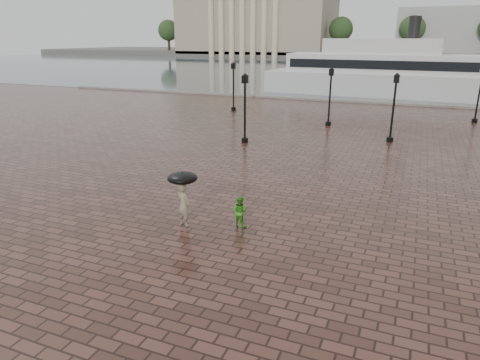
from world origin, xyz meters
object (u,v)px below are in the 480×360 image
object	(u,v)px
street_lamps	(334,97)
adult_pedestrian	(184,205)
child_pedestrian	(240,211)
ferry_near	(380,72)

from	to	relation	value
street_lamps	adult_pedestrian	size ratio (longest dim) A/B	13.02
adult_pedestrian	child_pedestrian	bearing A→B (deg)	-144.50
child_pedestrian	adult_pedestrian	bearing A→B (deg)	29.06
adult_pedestrian	child_pedestrian	distance (m)	2.09
adult_pedestrian	street_lamps	bearing A→B (deg)	-78.68
ferry_near	child_pedestrian	bearing A→B (deg)	-87.96
street_lamps	ferry_near	world-z (taller)	ferry_near
adult_pedestrian	ferry_near	xyz separation A→B (m)	(2.88, 42.78, 1.89)
street_lamps	adult_pedestrian	xyz separation A→B (m)	(-1.50, -20.90, -1.50)
adult_pedestrian	ferry_near	distance (m)	42.92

